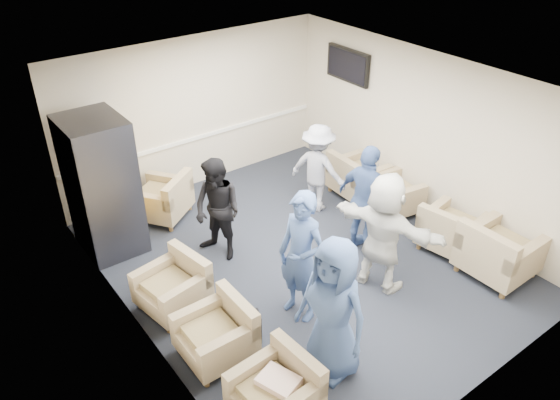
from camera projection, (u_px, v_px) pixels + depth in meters
floor at (301, 260)px, 8.14m from camera, size 6.00×6.00×0.00m
ceiling at (306, 86)px, 6.73m from camera, size 6.00×6.00×0.00m
back_wall at (195, 114)px, 9.49m from camera, size 5.00×0.02×2.70m
front_wall at (494, 301)px, 5.39m from camera, size 5.00×0.02×2.70m
left_wall at (131, 247)px, 6.16m from camera, size 0.02×6.00×2.70m
right_wall at (425, 135)px, 8.72m from camera, size 0.02×6.00×2.70m
chair_rail at (198, 138)px, 9.71m from camera, size 4.98×0.04×0.06m
tv at (348, 65)px, 9.55m from camera, size 0.10×1.00×0.58m
armchair_left_near at (279, 392)px, 5.71m from camera, size 0.82×0.82×0.62m
armchair_left_mid at (219, 334)px, 6.42m from camera, size 0.79×0.79×0.63m
armchair_left_far at (176, 287)px, 7.14m from camera, size 0.90×0.90×0.62m
armchair_right_near at (496, 254)px, 7.65m from camera, size 0.93×0.93×0.74m
armchair_right_midnear at (450, 232)px, 8.20m from camera, size 0.96×0.96×0.66m
armchair_right_midfar at (389, 196)px, 9.10m from camera, size 0.93×0.93×0.65m
armchair_right_far at (356, 178)px, 9.61m from camera, size 0.89×0.89×0.67m
armchair_corner at (164, 200)px, 8.97m from camera, size 1.16×1.16×0.67m
vending_machine at (102, 186)px, 7.92m from camera, size 0.85×1.00×2.10m
backpack at (249, 325)px, 6.64m from camera, size 0.34×0.30×0.49m
pillow at (278, 382)px, 5.62m from camera, size 0.42×0.48×0.12m
person_front_left at (333, 310)px, 5.92m from camera, size 0.74×0.98×1.80m
person_mid_left at (302, 257)px, 6.72m from camera, size 0.57×0.74×1.80m
person_back_left at (218, 210)px, 7.85m from camera, size 0.80×0.91×1.58m
person_back_right at (318, 168)px, 9.00m from camera, size 0.90×1.13×1.53m
person_mid_right at (367, 201)px, 7.93m from camera, size 0.52×1.05×1.73m
person_front_right at (384, 232)px, 7.24m from camera, size 0.96×1.69×1.74m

